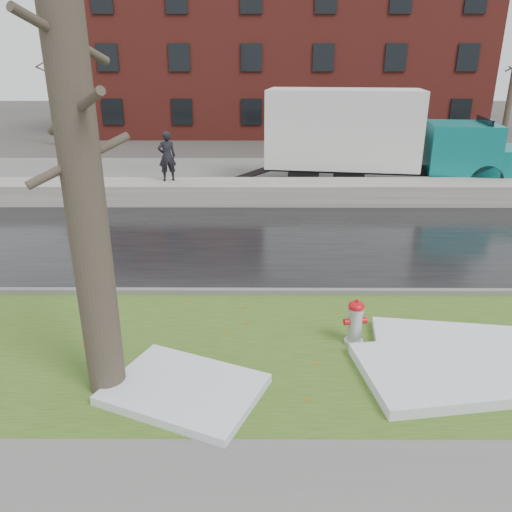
{
  "coord_description": "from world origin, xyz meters",
  "views": [
    {
      "loc": [
        0.24,
        -8.77,
        4.7
      ],
      "look_at": [
        0.2,
        0.76,
        1.0
      ],
      "focal_mm": 35.0,
      "sensor_mm": 36.0,
      "label": 1
    }
  ],
  "objects_px": {
    "worker": "(167,156)",
    "tree": "(80,165)",
    "fire_hydrant": "(355,320)",
    "box_truck": "(373,136)"
  },
  "relations": [
    {
      "from": "worker",
      "to": "tree",
      "type": "bearing_deg",
      "value": 72.25
    },
    {
      "from": "fire_hydrant",
      "to": "tree",
      "type": "xyz_separation_m",
      "value": [
        -4.01,
        -1.29,
        2.96
      ]
    },
    {
      "from": "fire_hydrant",
      "to": "worker",
      "type": "height_order",
      "value": "worker"
    },
    {
      "from": "tree",
      "to": "worker",
      "type": "bearing_deg",
      "value": 94.69
    },
    {
      "from": "fire_hydrant",
      "to": "worker",
      "type": "xyz_separation_m",
      "value": [
        -4.93,
        9.93,
        1.12
      ]
    },
    {
      "from": "fire_hydrant",
      "to": "tree",
      "type": "relative_size",
      "value": 0.13
    },
    {
      "from": "tree",
      "to": "box_truck",
      "type": "relative_size",
      "value": 0.59
    },
    {
      "from": "tree",
      "to": "box_truck",
      "type": "height_order",
      "value": "tree"
    },
    {
      "from": "fire_hydrant",
      "to": "worker",
      "type": "bearing_deg",
      "value": 105.97
    },
    {
      "from": "fire_hydrant",
      "to": "box_truck",
      "type": "height_order",
      "value": "box_truck"
    }
  ]
}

